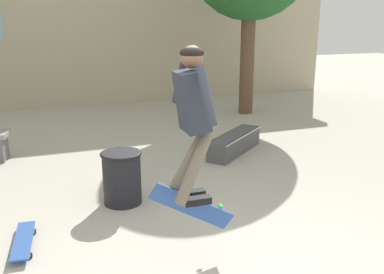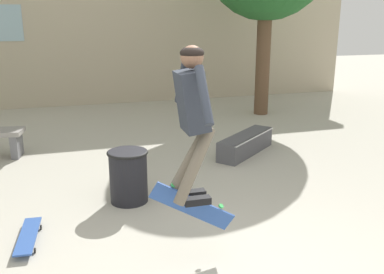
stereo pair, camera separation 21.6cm
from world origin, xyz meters
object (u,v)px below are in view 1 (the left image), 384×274
(skate_ledge, at_px, (235,143))
(skater, at_px, (192,111))
(skateboard_flipping, at_px, (192,206))
(skateboard_resting, at_px, (23,240))
(trash_bin, at_px, (122,176))

(skate_ledge, height_order, skater, skater)
(skater, bearing_deg, skateboard_flipping, 75.34)
(skater, relative_size, skateboard_resting, 1.76)
(skate_ledge, height_order, trash_bin, trash_bin)
(trash_bin, xyz_separation_m, skateboard_flipping, (0.42, -1.54, 0.18))
(skater, height_order, skateboard_flipping, skater)
(skater, xyz_separation_m, skateboard_flipping, (0.02, 0.06, -0.99))
(skater, height_order, skateboard_resting, skater)
(trash_bin, distance_m, skateboard_flipping, 1.60)
(skate_ledge, relative_size, trash_bin, 1.98)
(trash_bin, xyz_separation_m, skater, (0.40, -1.60, 1.18))
(skate_ledge, distance_m, skateboard_resting, 4.19)
(trash_bin, bearing_deg, skater, -75.94)
(trash_bin, distance_m, skateboard_resting, 1.47)
(skater, bearing_deg, skate_ledge, 59.02)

